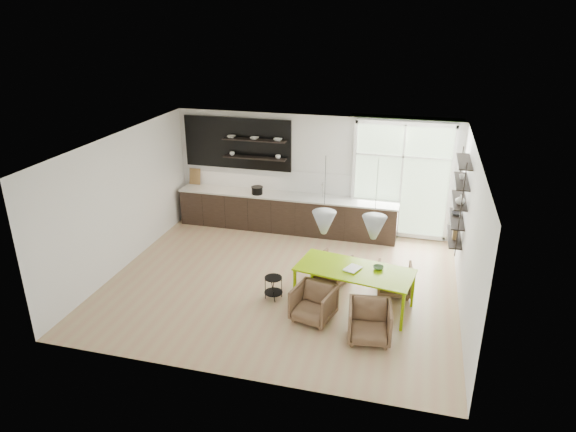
% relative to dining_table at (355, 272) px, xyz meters
% --- Properties ---
extents(room, '(7.02, 6.01, 2.91)m').
position_rel_dining_table_xyz_m(room, '(-0.97, 1.59, 0.73)').
color(room, tan).
rests_on(room, ground).
extents(kitchen_run, '(5.54, 0.69, 2.75)m').
position_rel_dining_table_xyz_m(kitchen_run, '(-2.24, 3.18, -0.13)').
color(kitchen_run, black).
rests_on(kitchen_run, ground).
extents(right_shelving, '(0.26, 1.22, 1.90)m').
position_rel_dining_table_xyz_m(right_shelving, '(1.81, 1.67, 0.93)').
color(right_shelving, black).
rests_on(right_shelving, ground).
extents(dining_table, '(2.27, 1.31, 0.78)m').
position_rel_dining_table_xyz_m(dining_table, '(0.00, 0.00, 0.00)').
color(dining_table, '#83B600').
rests_on(dining_table, ground).
extents(armchair_back_left, '(0.82, 0.83, 0.60)m').
position_rel_dining_table_xyz_m(armchair_back_left, '(-0.55, 0.80, -0.43)').
color(armchair_back_left, brown).
rests_on(armchair_back_left, ground).
extents(armchair_back_right, '(0.71, 0.73, 0.61)m').
position_rel_dining_table_xyz_m(armchair_back_right, '(0.71, 0.69, -0.42)').
color(armchair_back_right, brown).
rests_on(armchair_back_right, ground).
extents(armchair_front_left, '(0.84, 0.85, 0.65)m').
position_rel_dining_table_xyz_m(armchair_front_left, '(-0.64, -0.63, -0.40)').
color(armchair_front_left, brown).
rests_on(armchair_front_left, ground).
extents(armchair_front_right, '(0.80, 0.81, 0.67)m').
position_rel_dining_table_xyz_m(armchair_front_right, '(0.41, -0.98, -0.39)').
color(armchair_front_right, brown).
rests_on(armchair_front_right, ground).
extents(wire_stool, '(0.36, 0.36, 0.46)m').
position_rel_dining_table_xyz_m(wire_stool, '(-1.54, -0.12, -0.43)').
color(wire_stool, black).
rests_on(wire_stool, ground).
extents(table_book, '(0.36, 0.40, 0.03)m').
position_rel_dining_table_xyz_m(table_book, '(-0.15, 0.03, 0.07)').
color(table_book, white).
rests_on(table_book, dining_table).
extents(table_bowl, '(0.21, 0.21, 0.06)m').
position_rel_dining_table_xyz_m(table_bowl, '(0.42, 0.11, 0.08)').
color(table_bowl, '#51754B').
rests_on(table_bowl, dining_table).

